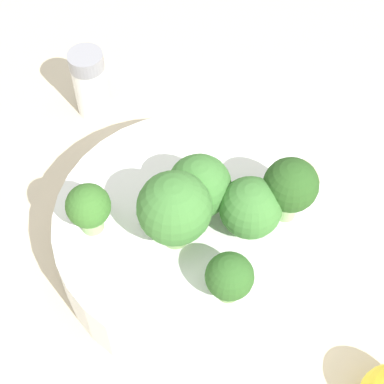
{
  "coord_description": "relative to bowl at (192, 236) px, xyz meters",
  "views": [
    {
      "loc": [
        -0.15,
        0.22,
        0.46
      ],
      "look_at": [
        0.0,
        0.0,
        0.09
      ],
      "focal_mm": 60.0,
      "sensor_mm": 36.0,
      "label": 1
    }
  ],
  "objects": [
    {
      "name": "ground_plane",
      "position": [
        0.0,
        0.0,
        -0.03
      ],
      "size": [
        3.0,
        3.0,
        0.0
      ],
      "primitive_type": "plane",
      "color": "beige"
    },
    {
      "name": "bowl",
      "position": [
        0.0,
        0.0,
        0.0
      ],
      "size": [
        0.21,
        0.21,
        0.05
      ],
      "primitive_type": "cylinder",
      "color": "white",
      "rests_on": "ground_plane"
    },
    {
      "name": "broccoli_floret_0",
      "position": [
        0.0,
        0.02,
        0.06
      ],
      "size": [
        0.05,
        0.05,
        0.07
      ],
      "color": "#7A9E5B",
      "rests_on": "bowl"
    },
    {
      "name": "broccoli_floret_1",
      "position": [
        0.0,
        -0.01,
        0.06
      ],
      "size": [
        0.05,
        0.05,
        0.05
      ],
      "color": "#7A9E5B",
      "rests_on": "bowl"
    },
    {
      "name": "broccoli_floret_2",
      "position": [
        -0.06,
        0.04,
        0.05
      ],
      "size": [
        0.03,
        0.03,
        0.04
      ],
      "color": "#7A9E5B",
      "rests_on": "bowl"
    },
    {
      "name": "broccoli_floret_3",
      "position": [
        -0.04,
        -0.02,
        0.05
      ],
      "size": [
        0.05,
        0.05,
        0.05
      ],
      "color": "#8EB770",
      "rests_on": "bowl"
    },
    {
      "name": "broccoli_floret_4",
      "position": [
        -0.06,
        -0.04,
        0.06
      ],
      "size": [
        0.04,
        0.04,
        0.06
      ],
      "color": "#8EB770",
      "rests_on": "bowl"
    },
    {
      "name": "broccoli_floret_5",
      "position": [
        0.06,
        0.05,
        0.05
      ],
      "size": [
        0.03,
        0.03,
        0.04
      ],
      "color": "#8EB770",
      "rests_on": "bowl"
    },
    {
      "name": "pepper_shaker",
      "position": [
        0.17,
        -0.08,
        0.01
      ],
      "size": [
        0.03,
        0.03,
        0.07
      ],
      "color": "silver",
      "rests_on": "ground_plane"
    },
    {
      "name": "almond_crumb_0",
      "position": [
        0.13,
        -0.02,
        -0.02
      ],
      "size": [
        0.01,
        0.01,
        0.01
      ],
      "primitive_type": "cube",
      "rotation": [
        0.0,
        0.0,
        1.54
      ],
      "color": "olive",
      "rests_on": "ground_plane"
    }
  ]
}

